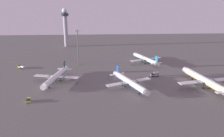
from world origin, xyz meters
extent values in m
plane|color=#605E5B|center=(0.00, 0.00, 0.00)|extent=(416.00, 416.00, 0.00)
cylinder|color=#A8A8B2|center=(-57.39, 127.51, 16.76)|extent=(4.40, 4.40, 33.53)
cylinder|color=#2D3847|center=(-57.39, 127.51, 35.03)|extent=(8.00, 8.00, 3.00)
sphere|color=silver|center=(-57.39, 127.51, 39.05)|extent=(5.60, 5.60, 5.60)
cylinder|color=silver|center=(44.38, -0.44, 4.56)|extent=(11.80, 40.14, 4.23)
cone|color=silver|center=(40.30, 20.54, 4.56)|extent=(4.45, 3.39, 4.02)
cube|color=silver|center=(44.59, -1.53, 4.34)|extent=(35.81, 11.17, 0.39)
cylinder|color=slate|center=(38.58, -2.70, 3.56)|extent=(3.17, 4.40, 2.45)
cylinder|color=slate|center=(50.60, -0.36, 3.56)|extent=(3.17, 4.40, 2.45)
cube|color=orange|center=(44.38, -0.44, 3.40)|extent=(10.77, 36.92, 0.40)
cylinder|color=#333338|center=(41.93, 12.15, 2.59)|extent=(0.31, 0.31, 3.95)
cylinder|color=black|center=(41.93, 12.15, 0.61)|extent=(0.67, 1.29, 1.22)
cylinder|color=#333338|center=(42.51, -3.64, 2.59)|extent=(0.31, 0.31, 3.95)
cylinder|color=black|center=(42.51, -3.64, 0.61)|extent=(0.67, 1.29, 1.22)
cylinder|color=#333338|center=(47.31, -2.70, 2.59)|extent=(0.31, 0.31, 3.95)
cylinder|color=black|center=(47.31, -2.70, 0.61)|extent=(0.67, 1.29, 1.22)
cylinder|color=white|center=(-2.15, 0.37, 3.89)|extent=(16.74, 32.81, 3.60)
cone|color=white|center=(5.01, -16.37, 3.89)|extent=(4.04, 3.44, 3.42)
cone|color=white|center=(-9.39, 17.29, 3.89)|extent=(4.03, 3.72, 3.24)
cube|color=white|center=(-2.52, 1.24, 3.70)|extent=(29.40, 15.42, 0.33)
cube|color=white|center=(-8.68, 15.63, 4.08)|extent=(10.49, 6.20, 0.33)
cube|color=#19479E|center=(-8.56, 15.37, 6.97)|extent=(1.46, 2.90, 6.16)
cylinder|color=slate|center=(2.27, 3.29, 3.03)|extent=(3.26, 3.96, 2.09)
cylinder|color=slate|center=(-7.32, -0.81, 3.03)|extent=(3.26, 3.96, 2.09)
cube|color=#19479E|center=(-2.15, 0.37, 2.90)|extent=(15.34, 30.16, 0.34)
cylinder|color=#333338|center=(2.15, -9.68, 2.21)|extent=(0.27, 0.27, 3.37)
cylinder|color=black|center=(2.15, -9.68, 0.52)|extent=(0.76, 1.11, 1.04)
cylinder|color=#333338|center=(-1.16, 3.37, 2.21)|extent=(0.27, 0.27, 3.37)
cylinder|color=black|center=(-1.16, 3.37, 0.52)|extent=(0.76, 1.11, 1.04)
cylinder|color=#333338|center=(-5.00, 1.73, 2.21)|extent=(0.27, 0.27, 3.37)
cylinder|color=black|center=(-5.00, 1.73, 0.52)|extent=(0.76, 1.11, 1.04)
cylinder|color=white|center=(-49.52, 12.95, 3.87)|extent=(11.00, 33.98, 3.59)
cone|color=white|center=(-53.52, -4.75, 3.87)|extent=(3.83, 2.96, 3.41)
cone|color=white|center=(-45.48, 30.83, 3.87)|extent=(3.74, 3.29, 3.23)
cube|color=white|center=(-49.31, 13.87, 3.69)|extent=(30.33, 10.35, 0.33)
cube|color=white|center=(-45.87, 29.08, 4.06)|extent=(10.64, 4.50, 0.33)
cube|color=#146B4C|center=(-45.94, 28.81, 6.95)|extent=(0.94, 3.01, 6.14)
cylinder|color=slate|center=(-44.24, 12.73, 3.02)|extent=(2.78, 3.78, 2.08)
cylinder|color=slate|center=(-54.38, 15.02, 3.02)|extent=(2.78, 3.78, 2.08)
cube|color=#146B4C|center=(-49.52, 12.95, 2.89)|extent=(10.05, 31.24, 0.34)
cylinder|color=#333338|center=(-51.92, 2.33, 2.20)|extent=(0.26, 0.26, 3.35)
cylinder|color=black|center=(-51.92, 2.33, 0.52)|extent=(0.60, 1.10, 1.04)
cylinder|color=#333338|center=(-46.97, 14.80, 2.20)|extent=(0.26, 0.26, 3.35)
cylinder|color=black|center=(-46.97, 14.80, 0.52)|extent=(0.60, 1.10, 1.04)
cylinder|color=#333338|center=(-51.03, 15.71, 2.20)|extent=(0.26, 0.26, 3.35)
cylinder|color=black|center=(-51.03, 15.71, 0.52)|extent=(0.60, 1.10, 1.04)
cylinder|color=silver|center=(18.23, 55.40, 3.67)|extent=(15.28, 31.09, 3.40)
cone|color=silver|center=(11.76, 71.29, 3.67)|extent=(3.80, 3.20, 3.23)
cone|color=silver|center=(24.77, 39.33, 3.67)|extent=(3.78, 3.47, 3.06)
cube|color=silver|center=(18.57, 54.57, 3.49)|extent=(27.84, 14.10, 0.31)
cube|color=silver|center=(24.13, 40.91, 3.84)|extent=(9.92, 5.70, 0.31)
cube|color=#1984B2|center=(24.03, 41.15, 6.57)|extent=(1.33, 2.75, 5.81)
cylinder|color=slate|center=(14.02, 52.71, 2.86)|extent=(3.04, 3.72, 1.97)
cylinder|color=slate|center=(23.13, 56.42, 2.86)|extent=(3.04, 3.72, 1.97)
cube|color=#1984B2|center=(18.23, 55.40, 2.73)|extent=(14.00, 28.57, 0.32)
cylinder|color=#333338|center=(14.35, 64.93, 2.08)|extent=(0.25, 0.25, 3.17)
cylinder|color=black|center=(14.35, 64.93, 0.49)|extent=(0.70, 1.05, 0.98)
cylinder|color=#333338|center=(17.26, 52.58, 2.08)|extent=(0.25, 0.25, 3.17)
cylinder|color=black|center=(17.26, 52.58, 0.49)|extent=(0.70, 1.05, 0.98)
cylinder|color=#333338|center=(20.90, 54.07, 2.08)|extent=(0.25, 0.25, 3.17)
cylinder|color=black|center=(20.90, 54.07, 0.49)|extent=(0.70, 1.05, 0.98)
cube|color=yellow|center=(-83.24, 46.39, 1.05)|extent=(3.84, 3.73, 1.20)
cube|color=#1E232D|center=(-83.24, 46.39, 2.00)|extent=(3.44, 3.36, 0.70)
cylinder|color=silver|center=(-81.10, 44.75, 1.44)|extent=(4.43, 3.98, 1.80)
cylinder|color=black|center=(-84.21, 45.81, 0.45)|extent=(0.90, 0.78, 0.90)
cylinder|color=black|center=(-82.94, 47.48, 0.45)|extent=(0.90, 0.78, 0.90)
cylinder|color=black|center=(-81.16, 43.48, 0.45)|extent=(0.90, 0.78, 0.90)
cylinder|color=black|center=(-79.89, 45.15, 0.45)|extent=(0.90, 0.78, 0.90)
cube|color=yellow|center=(-58.88, -17.36, 1.00)|extent=(2.45, 2.52, 1.10)
cube|color=#1E232D|center=(-58.88, -17.36, 1.90)|extent=(2.23, 2.24, 0.70)
cube|color=yellow|center=(-59.33, -15.52, 1.15)|extent=(2.44, 2.79, 1.40)
cylinder|color=black|center=(-57.98, -17.44, 0.45)|extent=(0.51, 0.95, 0.90)
cylinder|color=black|center=(-59.63, -17.84, 0.45)|extent=(0.51, 0.95, 0.90)
cylinder|color=black|center=(-58.63, -14.83, 0.45)|extent=(0.51, 0.95, 0.90)
cylinder|color=black|center=(-60.28, -15.24, 0.45)|extent=(0.51, 0.95, 0.90)
cube|color=gray|center=(16.85, 20.85, 1.05)|extent=(2.92, 2.60, 1.20)
cube|color=#1E232D|center=(16.85, 20.85, 2.00)|extent=(2.58, 2.39, 0.70)
cube|color=gray|center=(19.32, 21.04, 1.75)|extent=(3.76, 2.57, 2.60)
cylinder|color=black|center=(16.55, 19.77, 0.45)|extent=(0.92, 0.37, 0.90)
cylinder|color=black|center=(16.39, 21.87, 0.45)|extent=(0.92, 0.37, 0.90)
cylinder|color=black|center=(20.06, 20.04, 0.45)|extent=(0.92, 0.37, 0.90)
cylinder|color=black|center=(19.90, 22.14, 0.45)|extent=(0.92, 0.37, 0.90)
cylinder|color=slate|center=(-37.96, 53.38, 14.30)|extent=(0.70, 0.70, 28.60)
cube|color=slate|center=(-37.96, 53.38, 28.00)|extent=(4.80, 0.40, 0.40)
sphere|color=#F9EAB2|center=(-39.76, 53.38, 28.00)|extent=(0.90, 0.90, 0.90)
sphere|color=#F9EAB2|center=(-36.16, 53.38, 28.00)|extent=(0.90, 0.90, 0.90)
camera|label=1|loc=(-20.56, -133.84, 55.17)|focal=37.60mm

